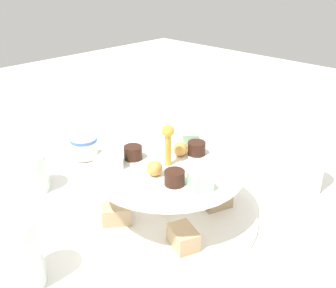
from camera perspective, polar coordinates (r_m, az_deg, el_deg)
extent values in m
plane|color=white|center=(0.70, 0.00, -10.51)|extent=(2.40, 2.40, 0.00)
cylinder|color=white|center=(0.69, 0.00, -10.17)|extent=(0.30, 0.30, 0.01)
cylinder|color=white|center=(0.64, 0.00, -3.37)|extent=(0.25, 0.25, 0.01)
cylinder|color=gold|center=(0.65, 0.00, -4.69)|extent=(0.01, 0.01, 0.16)
sphere|color=gold|center=(0.62, 0.00, 1.88)|extent=(0.02, 0.02, 0.02)
cube|color=tan|center=(0.75, -1.74, -5.24)|extent=(0.06, 0.06, 0.03)
cube|color=tan|center=(0.67, -7.33, -9.81)|extent=(0.06, 0.06, 0.03)
cube|color=tan|center=(0.61, 2.18, -13.14)|extent=(0.06, 0.05, 0.03)
cube|color=tan|center=(0.71, 6.90, -7.71)|extent=(0.05, 0.06, 0.03)
cylinder|color=#E5C660|center=(0.72, -0.65, -7.32)|extent=(0.04, 0.04, 0.01)
cylinder|color=#381E14|center=(0.58, 0.94, -4.82)|extent=(0.03, 0.03, 0.02)
cylinder|color=#381E14|center=(0.67, 4.08, -0.60)|extent=(0.03, 0.03, 0.02)
cylinder|color=#381E14|center=(0.66, -5.00, -1.22)|extent=(0.03, 0.03, 0.02)
cube|color=#B2E5BC|center=(0.64, -7.74, -2.14)|extent=(0.04, 0.04, 0.02)
cube|color=#B2E5BC|center=(0.57, 4.60, -5.31)|extent=(0.04, 0.04, 0.02)
cube|color=#B2E5BC|center=(0.71, 3.26, 0.78)|extent=(0.04, 0.04, 0.02)
sphere|color=gold|center=(0.61, -1.93, -3.46)|extent=(0.02, 0.02, 0.02)
sphere|color=gold|center=(0.67, 1.75, -0.71)|extent=(0.02, 0.02, 0.02)
cylinder|color=silver|center=(0.79, 19.00, -2.54)|extent=(0.07, 0.07, 0.11)
cylinder|color=silver|center=(0.80, -18.98, -3.95)|extent=(0.06, 0.06, 0.07)
cylinder|color=white|center=(0.90, -11.67, -1.91)|extent=(0.09, 0.09, 0.01)
cylinder|color=white|center=(0.89, -11.81, -0.45)|extent=(0.06, 0.06, 0.04)
cylinder|color=#4772B2|center=(0.89, -11.92, 0.63)|extent=(0.06, 0.06, 0.01)
cube|color=silver|center=(0.98, 2.15, 0.63)|extent=(0.15, 0.10, 0.00)
cylinder|color=silver|center=(0.58, -20.43, -14.41)|extent=(0.06, 0.06, 0.10)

